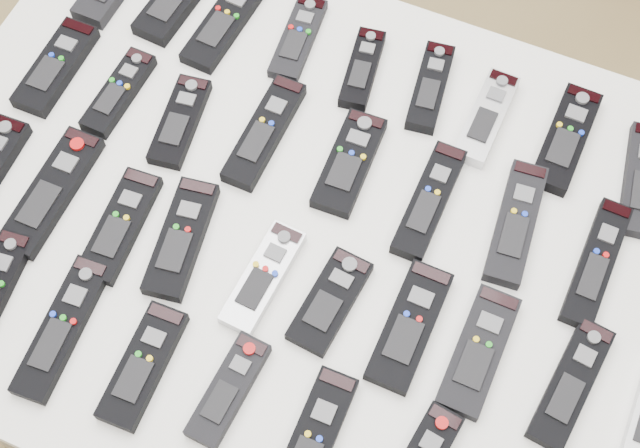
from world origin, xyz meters
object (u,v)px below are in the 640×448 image
at_px(remote_32, 143,365).
at_px(remote_26, 479,351).
at_px(remote_6, 486,118).
at_px(remote_11, 119,92).
at_px(remote_17, 596,263).
at_px(remote_27, 571,384).
at_px(remote_33, 229,390).
at_px(remote_34, 311,446).
at_px(remote_2, 225,22).
at_px(table, 320,247).
at_px(remote_24, 330,301).
at_px(remote_12, 180,121).
at_px(remote_5, 430,87).
at_px(remote_23, 263,278).
at_px(remote_3, 298,38).
at_px(remote_20, 52,192).
at_px(remote_21, 120,225).
at_px(remote_4, 362,69).
at_px(remote_31, 62,328).
at_px(remote_7, 566,139).
at_px(remote_15, 429,201).
at_px(remote_25, 410,326).
at_px(remote_16, 516,223).
at_px(remote_1, 174,2).
at_px(remote_13, 264,132).
at_px(remote_22, 181,238).
at_px(remote_10, 56,67).
at_px(remote_14, 349,163).

bearing_deg(remote_32, remote_26, 24.12).
bearing_deg(remote_6, remote_11, -159.97).
bearing_deg(remote_17, remote_27, -83.20).
bearing_deg(remote_33, remote_34, -7.15).
height_order(remote_2, remote_11, remote_11).
distance_m(remote_2, remote_26, 0.67).
relative_size(table, remote_24, 8.33).
bearing_deg(remote_24, remote_6, 79.85).
distance_m(remote_12, remote_27, 0.68).
bearing_deg(remote_5, remote_23, -112.52).
bearing_deg(remote_23, remote_3, 110.69).
height_order(remote_5, remote_20, remote_5).
bearing_deg(remote_2, remote_21, -82.80).
distance_m(remote_4, remote_31, 0.60).
distance_m(remote_6, remote_34, 0.56).
bearing_deg(remote_7, remote_23, -128.59).
bearing_deg(remote_17, remote_20, -163.28).
bearing_deg(table, remote_12, 163.41).
bearing_deg(remote_12, remote_17, -6.41).
bearing_deg(remote_34, remote_15, 86.82).
relative_size(remote_17, remote_31, 0.97).
xyz_separation_m(remote_20, remote_25, (0.55, 0.01, 0.00)).
bearing_deg(remote_3, remote_16, -28.65).
height_order(remote_7, remote_27, remote_7).
xyz_separation_m(remote_26, remote_33, (-0.28, -0.18, 0.00)).
height_order(remote_4, remote_27, remote_4).
relative_size(remote_1, remote_6, 0.96).
bearing_deg(remote_13, remote_23, -64.62).
bearing_deg(remote_16, remote_23, -148.68).
height_order(remote_22, remote_24, remote_22).
distance_m(remote_5, remote_10, 0.59).
distance_m(remote_3, remote_11, 0.30).
bearing_deg(remote_11, remote_13, 7.27).
xyz_separation_m(remote_3, remote_22, (-0.01, -0.39, 0.00)).
height_order(remote_7, remote_15, same).
relative_size(remote_14, remote_23, 1.02).
distance_m(remote_7, remote_25, 0.39).
relative_size(remote_10, remote_31, 0.84).
distance_m(remote_15, remote_16, 0.13).
relative_size(remote_3, remote_31, 0.78).
height_order(remote_14, remote_32, same).
xyz_separation_m(remote_12, remote_33, (0.25, -0.35, 0.00)).
height_order(remote_12, remote_31, same).
xyz_separation_m(remote_16, remote_21, (-0.52, -0.23, -0.00)).
bearing_deg(remote_14, remote_27, -28.36).
bearing_deg(remote_15, remote_7, 50.60).
bearing_deg(remote_17, remote_15, -178.06).
bearing_deg(remote_5, remote_14, -117.85).
bearing_deg(remote_12, remote_33, -62.41).
xyz_separation_m(remote_5, remote_26, (0.21, -0.37, -0.00)).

